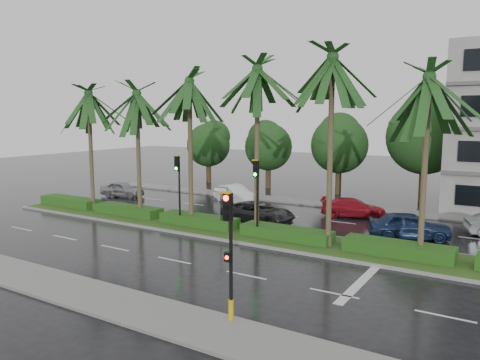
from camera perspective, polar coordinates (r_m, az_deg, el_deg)
The scene contains 17 objects.
ground at distance 26.75m, azimuth -1.13°, elevation -7.02°, with size 120.00×120.00×0.00m, color black.
near_sidewalk at distance 19.38m, azimuth -18.14°, elevation -13.09°, with size 40.00×2.40×0.12m, color slate.
far_sidewalk at distance 37.16m, azimuth 8.95°, elevation -2.81°, with size 40.00×2.00×0.12m, color slate.
median at distance 27.55m, azimuth 0.01°, elevation -6.41°, with size 36.00×4.00×0.15m.
hedge at distance 27.46m, azimuth 0.01°, elevation -5.66°, with size 35.20×1.40×0.60m.
lane_markings at distance 24.93m, azimuth 4.27°, elevation -8.14°, with size 34.00×13.06×0.01m.
palm_row at distance 27.43m, azimuth -2.23°, elevation 10.71°, with size 26.30×4.20×10.41m.
signal_near at distance 15.35m, azimuth -1.30°, elevation -8.63°, with size 0.34×0.45×4.36m.
signal_median_left at distance 28.72m, azimuth -7.54°, elevation 0.04°, with size 0.34×0.42×4.36m.
signal_median_right at distance 25.63m, azimuth 2.04°, elevation -0.83°, with size 0.34×0.42×4.36m.
street_sign at distance 27.23m, azimuth -2.36°, elevation -2.19°, with size 0.95×0.09×2.60m.
bg_trees at distance 41.32m, azimuth 14.03°, elevation 4.65°, with size 32.50×5.94×8.58m.
car_silver at distance 41.13m, azimuth -14.16°, elevation -1.10°, with size 3.79×1.53×1.29m, color gray.
car_white at distance 37.07m, azimuth -0.59°, elevation -1.72°, with size 4.31×1.50×1.42m, color silver.
car_darkgrey at distance 30.24m, azimuth 2.25°, elevation -3.97°, with size 4.86×2.24×1.35m, color black.
car_red at distance 32.88m, azimuth 13.67°, elevation -3.31°, with size 4.37×1.77×1.27m, color #A2111E.
car_blue at distance 27.97m, azimuth 19.93°, elevation -5.24°, with size 4.46×1.79×1.52m, color navy.
Camera 1 is at (14.02, -21.73, 6.85)m, focal length 35.00 mm.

